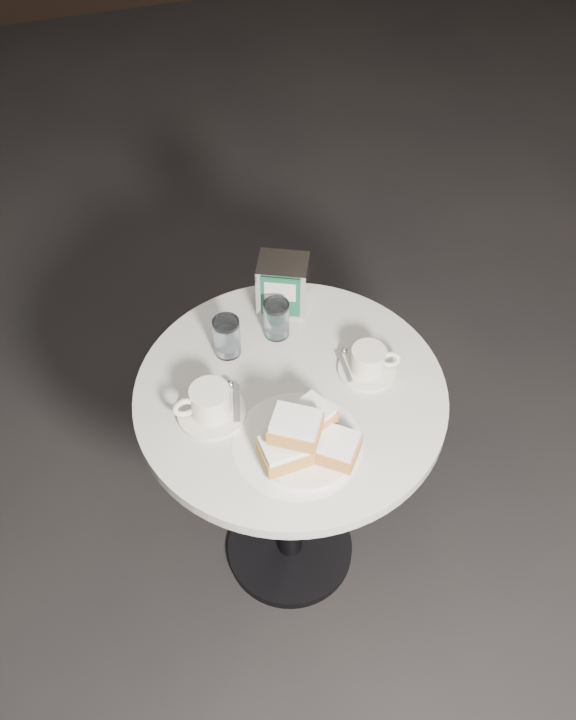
% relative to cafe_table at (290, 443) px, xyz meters
% --- Properties ---
extents(ground, '(7.00, 7.00, 0.00)m').
position_rel_cafe_table_xyz_m(ground, '(0.00, 0.00, -0.55)').
color(ground, black).
rests_on(ground, ground).
extents(cafe_table, '(0.70, 0.70, 0.74)m').
position_rel_cafe_table_xyz_m(cafe_table, '(0.00, 0.00, 0.00)').
color(cafe_table, black).
rests_on(cafe_table, ground).
extents(sugar_spill, '(0.37, 0.37, 0.00)m').
position_rel_cafe_table_xyz_m(sugar_spill, '(-0.03, -0.14, 0.20)').
color(sugar_spill, white).
rests_on(sugar_spill, cafe_table).
extents(beignet_plate, '(0.24, 0.24, 0.13)m').
position_rel_cafe_table_xyz_m(beignet_plate, '(-0.02, -0.17, 0.25)').
color(beignet_plate, silver).
rests_on(beignet_plate, cafe_table).
extents(coffee_cup_left, '(0.16, 0.16, 0.08)m').
position_rel_cafe_table_xyz_m(coffee_cup_left, '(-0.18, -0.01, 0.23)').
color(coffee_cup_left, silver).
rests_on(coffee_cup_left, cafe_table).
extents(coffee_cup_right, '(0.17, 0.17, 0.07)m').
position_rel_cafe_table_xyz_m(coffee_cup_right, '(0.18, 0.01, 0.23)').
color(coffee_cup_right, silver).
rests_on(coffee_cup_right, cafe_table).
extents(water_glass_left, '(0.07, 0.07, 0.10)m').
position_rel_cafe_table_xyz_m(water_glass_left, '(-0.10, 0.16, 0.25)').
color(water_glass_left, silver).
rests_on(water_glass_left, cafe_table).
extents(water_glass_right, '(0.06, 0.06, 0.10)m').
position_rel_cafe_table_xyz_m(water_glass_right, '(0.02, 0.18, 0.25)').
color(water_glass_right, silver).
rests_on(water_glass_right, cafe_table).
extents(napkin_dispenser, '(0.14, 0.13, 0.14)m').
position_rel_cafe_table_xyz_m(napkin_dispenser, '(0.06, 0.27, 0.27)').
color(napkin_dispenser, silver).
rests_on(napkin_dispenser, cafe_table).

